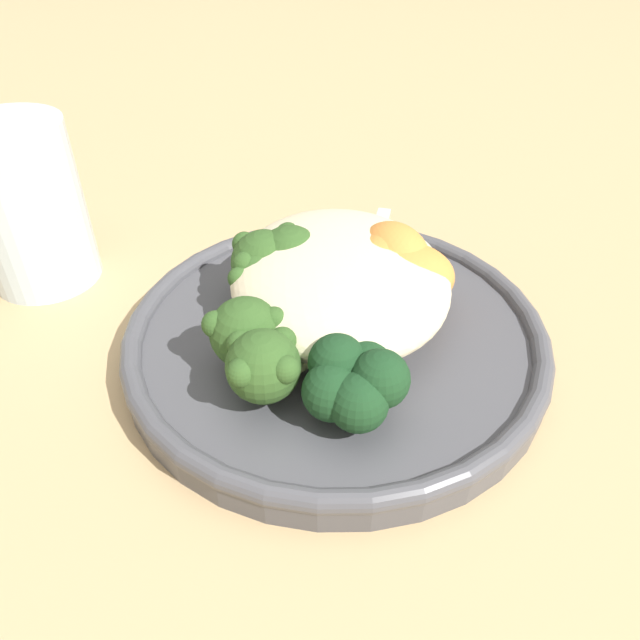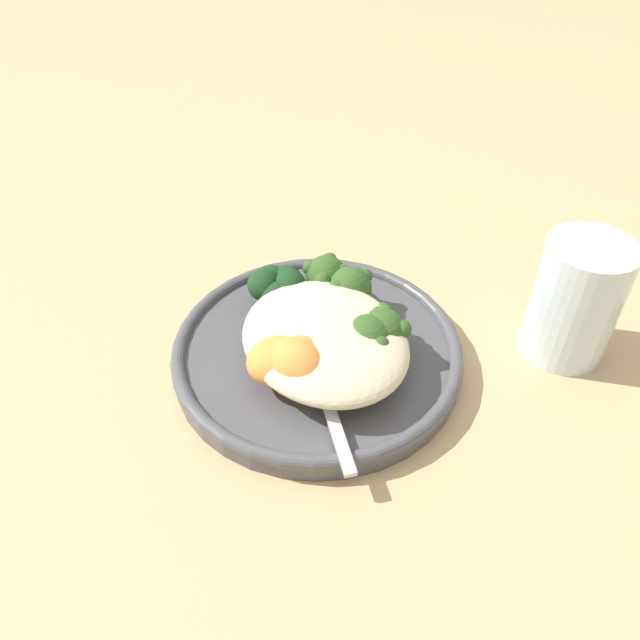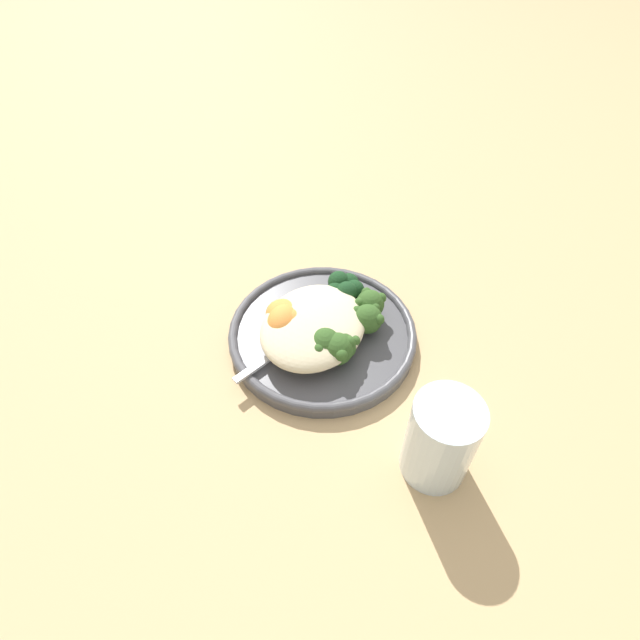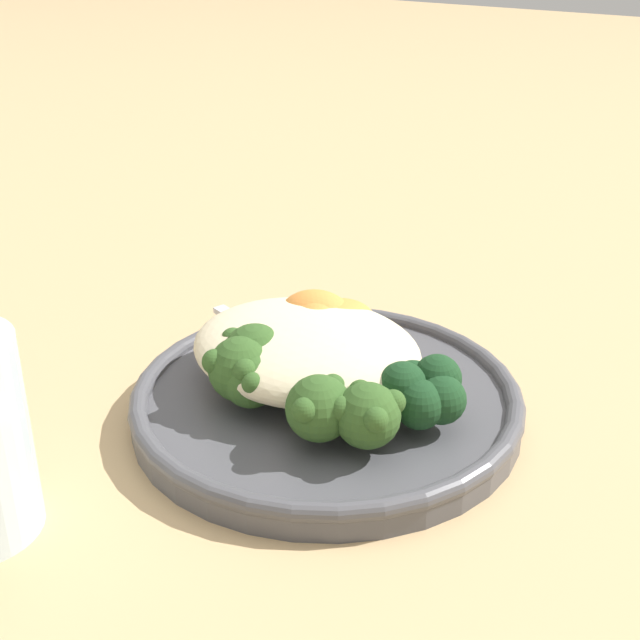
# 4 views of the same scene
# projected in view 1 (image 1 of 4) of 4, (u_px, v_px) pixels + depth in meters

# --- Properties ---
(ground_plane) EXTENTS (4.00, 4.00, 0.00)m
(ground_plane) POSITION_uv_depth(u_px,v_px,m) (361.00, 331.00, 0.38)
(ground_plane) COLOR tan
(plate) EXTENTS (0.24, 0.24, 0.02)m
(plate) POSITION_uv_depth(u_px,v_px,m) (336.00, 337.00, 0.36)
(plate) COLOR #4C4C51
(plate) RESTS_ON ground_plane
(quinoa_mound) EXTENTS (0.15, 0.12, 0.04)m
(quinoa_mound) POSITION_uv_depth(u_px,v_px,m) (339.00, 274.00, 0.36)
(quinoa_mound) COLOR beige
(quinoa_mound) RESTS_ON plate
(broccoli_stalk_0) EXTENTS (0.08, 0.07, 0.04)m
(broccoli_stalk_0) POSITION_uv_depth(u_px,v_px,m) (297.00, 265.00, 0.37)
(broccoli_stalk_0) COLOR #ADC675
(broccoli_stalk_0) RESTS_ON plate
(broccoli_stalk_1) EXTENTS (0.07, 0.08, 0.04)m
(broccoli_stalk_1) POSITION_uv_depth(u_px,v_px,m) (278.00, 271.00, 0.36)
(broccoli_stalk_1) COLOR #ADC675
(broccoli_stalk_1) RESTS_ON plate
(broccoli_stalk_2) EXTENTS (0.07, 0.10, 0.03)m
(broccoli_stalk_2) POSITION_uv_depth(u_px,v_px,m) (289.00, 288.00, 0.36)
(broccoli_stalk_2) COLOR #ADC675
(broccoli_stalk_2) RESTS_ON plate
(broccoli_stalk_3) EXTENTS (0.03, 0.07, 0.03)m
(broccoli_stalk_3) POSITION_uv_depth(u_px,v_px,m) (303.00, 316.00, 0.34)
(broccoli_stalk_3) COLOR #ADC675
(broccoli_stalk_3) RESTS_ON plate
(broccoli_stalk_4) EXTENTS (0.04, 0.08, 0.03)m
(broccoli_stalk_4) POSITION_uv_depth(u_px,v_px,m) (292.00, 325.00, 0.33)
(broccoli_stalk_4) COLOR #ADC675
(broccoli_stalk_4) RESTS_ON plate
(broccoli_stalk_5) EXTENTS (0.05, 0.10, 0.04)m
(broccoli_stalk_5) POSITION_uv_depth(u_px,v_px,m) (265.00, 330.00, 0.32)
(broccoli_stalk_5) COLOR #ADC675
(broccoli_stalk_5) RESTS_ON plate
(broccoli_stalk_6) EXTENTS (0.08, 0.08, 0.04)m
(broccoli_stalk_6) POSITION_uv_depth(u_px,v_px,m) (277.00, 359.00, 0.31)
(broccoli_stalk_6) COLOR #ADC675
(broccoli_stalk_6) RESTS_ON plate
(sweet_potato_chunk_0) EXTENTS (0.07, 0.08, 0.03)m
(sweet_potato_chunk_0) POSITION_uv_depth(u_px,v_px,m) (375.00, 279.00, 0.36)
(sweet_potato_chunk_0) COLOR orange
(sweet_potato_chunk_0) RESTS_ON plate
(sweet_potato_chunk_1) EXTENTS (0.06, 0.07, 0.04)m
(sweet_potato_chunk_1) POSITION_uv_depth(u_px,v_px,m) (403.00, 280.00, 0.36)
(sweet_potato_chunk_1) COLOR orange
(sweet_potato_chunk_1) RESTS_ON plate
(sweet_potato_chunk_2) EXTENTS (0.06, 0.06, 0.04)m
(sweet_potato_chunk_2) POSITION_uv_depth(u_px,v_px,m) (386.00, 264.00, 0.37)
(sweet_potato_chunk_2) COLOR orange
(sweet_potato_chunk_2) RESTS_ON plate
(sweet_potato_chunk_3) EXTENTS (0.06, 0.06, 0.04)m
(sweet_potato_chunk_3) POSITION_uv_depth(u_px,v_px,m) (393.00, 258.00, 0.37)
(sweet_potato_chunk_3) COLOR orange
(sweet_potato_chunk_3) RESTS_ON plate
(kale_tuft) EXTENTS (0.05, 0.05, 0.03)m
(kale_tuft) POSITION_uv_depth(u_px,v_px,m) (354.00, 381.00, 0.29)
(kale_tuft) COLOR #193D1E
(kale_tuft) RESTS_ON plate
(spoon) EXTENTS (0.10, 0.05, 0.01)m
(spoon) POSITION_uv_depth(u_px,v_px,m) (368.00, 263.00, 0.40)
(spoon) COLOR silver
(spoon) RESTS_ON plate
(water_glass) EXTENTS (0.07, 0.07, 0.11)m
(water_glass) POSITION_uv_depth(u_px,v_px,m) (27.00, 206.00, 0.40)
(water_glass) COLOR silver
(water_glass) RESTS_ON ground_plane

